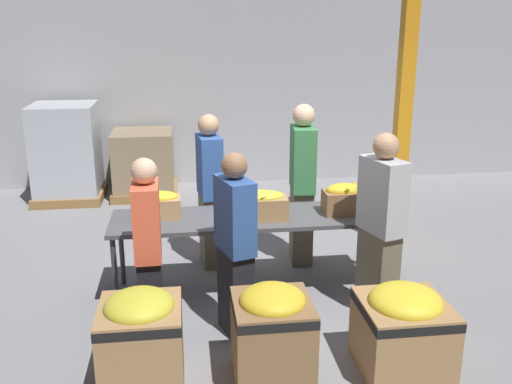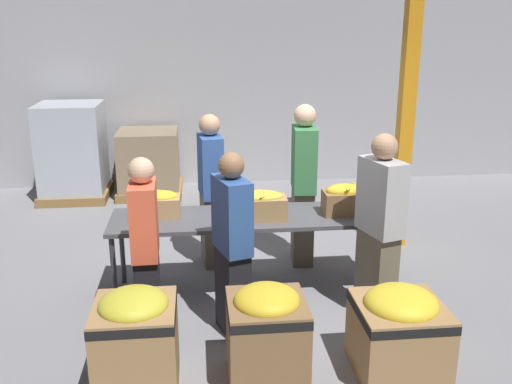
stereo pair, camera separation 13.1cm
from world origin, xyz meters
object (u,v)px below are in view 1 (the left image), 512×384
Objects in this scene: volunteer_0 at (235,246)px; volunteer_1 at (149,252)px; donation_bin_1 at (272,332)px; pallet_stack_0 at (144,164)px; volunteer_4 at (210,192)px; pallet_stack_1 at (67,153)px; banana_box_2 at (344,198)px; donation_bin_0 at (141,340)px; volunteer_2 at (302,186)px; donation_bin_2 at (403,327)px; volunteer_3 at (380,227)px; banana_box_1 at (262,205)px; sorting_table at (254,221)px; support_pillar at (406,78)px; banana_box_0 at (160,204)px.

volunteer_1 is (-0.72, 0.00, -0.01)m from volunteer_0.
pallet_stack_0 is at bearing 103.72° from donation_bin_1.
volunteer_4 is 1.17× the size of pallet_stack_1.
donation_bin_0 is at bearing -142.00° from banana_box_2.
volunteer_2 reaches higher than donation_bin_2.
volunteer_3 is 1.97m from volunteer_4.
pallet_stack_1 is at bearing 125.33° from banana_box_1.
sorting_table is 0.81m from volunteer_0.
volunteer_1 is 2.25× the size of donation_bin_2.
support_pillar is 2.76× the size of pallet_stack_1.
sorting_table is 3.49× the size of donation_bin_0.
banana_box_1 is 1.19× the size of banana_box_2.
volunteer_3 is at bearing -72.69° from banana_box_2.
sorting_table is 3.59× the size of donation_bin_1.
pallet_stack_1 is (-3.47, 4.01, -0.14)m from volunteer_3.
banana_box_0 is 0.23× the size of volunteer_4.
donation_bin_2 is at bearing -109.42° from support_pillar.
pallet_stack_1 is at bearing 17.13° from volunteer_1.
pallet_stack_1 is (-1.12, -0.08, 0.22)m from pallet_stack_0.
volunteer_1 is at bearing 77.62° from volunteer_3.
sorting_table is 2.77× the size of pallet_stack_0.
banana_box_2 reaches higher than donation_bin_0.
sorting_table is at bearing -150.48° from support_pillar.
volunteer_3 reaches higher than banana_box_0.
donation_bin_0 is 4.18m from support_pillar.
banana_box_0 is 1.80m from banana_box_2.
donation_bin_0 is at bearing -22.40° from volunteer_4.
volunteer_1 is 2.00× the size of donation_bin_0.
donation_bin_1 is 0.77× the size of pallet_stack_0.
volunteer_3 is 1.70× the size of pallet_stack_0.
volunteer_2 is (0.55, 0.75, -0.05)m from banana_box_1.
banana_box_2 is 0.27× the size of pallet_stack_1.
volunteer_4 reaches higher than banana_box_2.
support_pillar is 4.25m from pallet_stack_0.
pallet_stack_0 reaches higher than donation_bin_2.
donation_bin_1 is (0.34, -2.23, -0.43)m from volunteer_4.
volunteer_1 is 2.13m from donation_bin_2.
pallet_stack_1 is (-2.47, 3.48, -0.22)m from banana_box_1.
banana_box_2 is 1.60m from donation_bin_2.
donation_bin_2 is at bearing -65.86° from pallet_stack_0.
donation_bin_0 is (-1.02, -1.52, -0.32)m from sorting_table.
banana_box_1 is 0.26× the size of volunteer_2.
donation_bin_0 is 5.12m from pallet_stack_1.
support_pillar reaches higher than sorting_table.
banana_box_2 is 1.84m from donation_bin_1.
volunteer_1 is 2.06m from volunteer_3.
volunteer_1 is 0.94× the size of volunteer_4.
sorting_table is at bearing -35.96° from volunteer_0.
volunteer_0 is at bearing -1.59° from volunteer_4.
pallet_stack_0 is 1.15m from pallet_stack_1.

